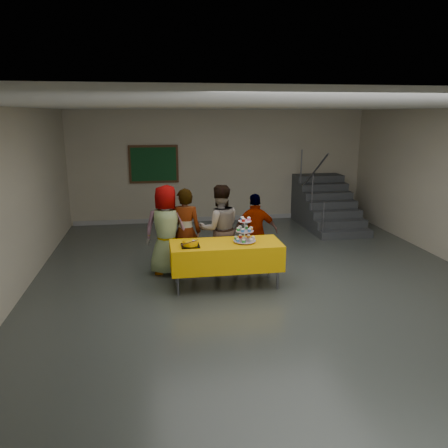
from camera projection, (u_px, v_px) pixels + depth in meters
The scene contains 10 objects.
room_shell at pixel (267, 163), 6.94m from camera, with size 10.00×10.04×3.02m.
bake_table at pixel (226, 255), 7.43m from camera, with size 1.88×0.78×0.77m.
cupcake_stand at pixel (245, 233), 7.37m from camera, with size 0.38×0.38×0.44m.
bear_cake at pixel (190, 243), 7.18m from camera, with size 0.32×0.36×0.12m.
schoolchild_a at pixel (166, 230), 7.94m from camera, with size 0.81×0.53×1.66m, color slate.
schoolchild_b at pixel (185, 231), 7.98m from camera, with size 0.58×0.38×1.60m, color slate.
schoolchild_c at pixel (220, 229), 8.07m from camera, with size 0.80×0.62×1.65m, color slate.
schoolchild_d at pixel (255, 232), 8.24m from camera, with size 0.85×0.35×1.45m, color slate.
staircase at pixel (324, 206), 11.69m from camera, with size 1.30×2.40×2.04m.
noticeboard at pixel (154, 164), 11.52m from camera, with size 1.30×0.05×1.00m.
Camera 1 is at (-1.80, -6.74, 2.88)m, focal length 35.00 mm.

